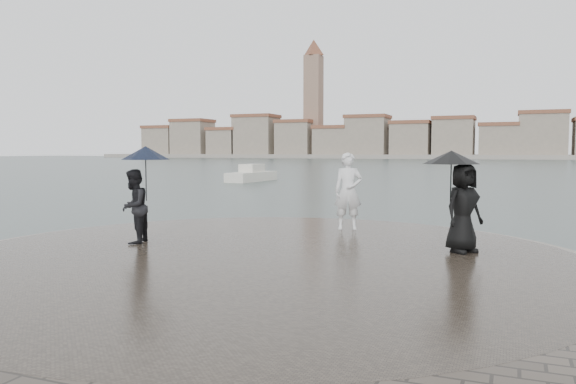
% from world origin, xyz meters
% --- Properties ---
extents(ground, '(400.00, 400.00, 0.00)m').
position_xyz_m(ground, '(0.00, 0.00, 0.00)').
color(ground, '#2B3835').
rests_on(ground, ground).
extents(kerb_ring, '(12.50, 12.50, 0.32)m').
position_xyz_m(kerb_ring, '(0.00, 3.50, 0.16)').
color(kerb_ring, gray).
rests_on(kerb_ring, ground).
extents(quay_tip, '(11.90, 11.90, 0.36)m').
position_xyz_m(quay_tip, '(0.00, 3.50, 0.18)').
color(quay_tip, '#2D261E').
rests_on(quay_tip, ground).
extents(statue, '(0.80, 0.66, 1.90)m').
position_xyz_m(statue, '(0.55, 7.41, 1.31)').
color(statue, white).
rests_on(statue, quay_tip).
extents(visitor_left, '(1.15, 1.06, 2.04)m').
position_xyz_m(visitor_left, '(-2.94, 3.67, 1.48)').
color(visitor_left, black).
rests_on(visitor_left, quay_tip).
extents(visitor_right, '(1.27, 1.15, 1.95)m').
position_xyz_m(visitor_right, '(3.39, 5.19, 1.50)').
color(visitor_right, black).
rests_on(visitor_right, quay_tip).
extents(far_skyline, '(260.00, 20.00, 37.00)m').
position_xyz_m(far_skyline, '(-6.29, 160.71, 5.61)').
color(far_skyline, gray).
rests_on(far_skyline, ground).
extents(boats, '(44.58, 13.38, 1.50)m').
position_xyz_m(boats, '(6.61, 36.32, 0.38)').
color(boats, silver).
rests_on(boats, ground).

